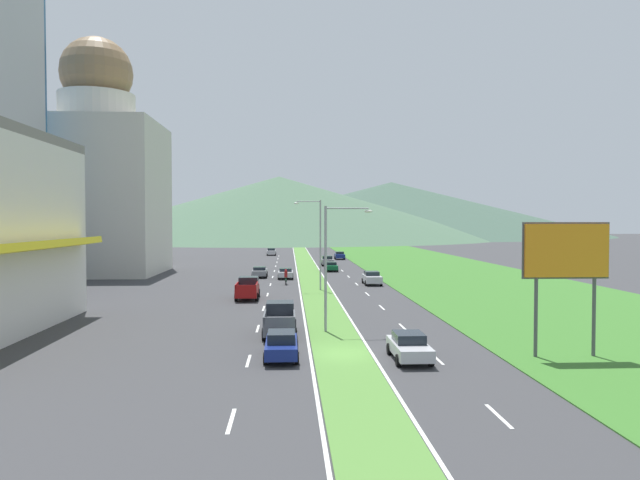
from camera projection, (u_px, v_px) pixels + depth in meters
ground_plane at (341, 355)px, 32.74m from camera, size 600.00×600.00×0.00m
grass_median at (307, 268)px, 92.62m from camera, size 3.20×240.00×0.06m
grass_verge_right at (436, 268)px, 93.72m from camera, size 24.00×240.00×0.06m
lane_dash_left_1 at (231, 421)px, 21.91m from camera, size 0.16×2.80×0.01m
lane_dash_left_2 at (248, 361)px, 31.31m from camera, size 0.16×2.80×0.01m
lane_dash_left_3 at (258, 329)px, 40.71m from camera, size 0.16×2.80×0.01m
lane_dash_left_4 at (264, 308)px, 50.11m from camera, size 0.16×2.80×0.01m
lane_dash_left_5 at (268, 295)px, 59.51m from camera, size 0.16×2.80×0.01m
lane_dash_left_6 at (270, 285)px, 68.91m from camera, size 0.16×2.80×0.01m
lane_dash_left_7 at (273, 277)px, 78.31m from camera, size 0.16×2.80×0.01m
lane_dash_left_8 at (274, 271)px, 87.72m from camera, size 0.16×2.80×0.01m
lane_dash_left_9 at (276, 266)px, 97.12m from camera, size 0.16×2.80×0.01m
lane_dash_left_10 at (277, 262)px, 106.52m from camera, size 0.16×2.80×0.01m
lane_dash_left_11 at (278, 259)px, 115.92m from camera, size 0.16×2.80×0.01m
lane_dash_left_12 at (279, 256)px, 125.32m from camera, size 0.16×2.80×0.01m
lane_dash_right_1 at (499, 416)px, 22.45m from camera, size 0.16×2.80×0.01m
lane_dash_right_2 at (437, 358)px, 31.85m from camera, size 0.16×2.80×0.01m
lane_dash_right_3 at (403, 327)px, 41.25m from camera, size 0.16×2.80×0.01m
lane_dash_right_4 at (382, 307)px, 50.66m from camera, size 0.16×2.80×0.01m
lane_dash_right_5 at (367, 294)px, 60.06m from camera, size 0.16×2.80×0.01m
lane_dash_right_6 at (357, 284)px, 69.46m from camera, size 0.16×2.80×0.01m
lane_dash_right_7 at (349, 277)px, 78.86m from camera, size 0.16×2.80×0.01m
lane_dash_right_8 at (342, 271)px, 88.26m from camera, size 0.16×2.80×0.01m
lane_dash_right_9 at (337, 266)px, 97.66m from camera, size 0.16×2.80×0.01m
lane_dash_right_10 at (333, 262)px, 107.06m from camera, size 0.16×2.80×0.01m
lane_dash_right_11 at (329, 259)px, 116.46m from camera, size 0.16×2.80×0.01m
lane_dash_right_12 at (326, 256)px, 125.86m from camera, size 0.16×2.80×0.01m
edge_line_median_left at (296, 268)px, 92.53m from camera, size 0.16×240.00×0.01m
edge_line_median_right at (318, 268)px, 92.72m from camera, size 0.16×240.00×0.01m
domed_building at (98, 178)px, 82.95m from camera, size 17.33×17.33×33.33m
midrise_colored at (117, 204)px, 113.82m from camera, size 12.35×12.35×21.70m
hill_far_left at (42, 215)px, 260.82m from camera, size 151.25×151.25×20.22m
hill_far_center at (279, 207)px, 255.17m from camera, size 184.29×184.29×26.91m
hill_far_right at (391, 209)px, 313.72m from camera, size 218.55×218.55×28.30m
street_lamp_near at (331, 259)px, 39.32m from camera, size 3.28×0.44×8.49m
street_lamp_mid at (318, 239)px, 62.97m from camera, size 2.95×0.34×9.74m
billboard_roadside at (566, 257)px, 31.93m from camera, size 4.86×0.28×7.43m
car_0 at (281, 345)px, 31.85m from camera, size 1.86×4.46×1.49m
car_1 at (327, 261)px, 98.61m from camera, size 2.04×4.69×1.62m
car_2 at (340, 255)px, 114.45m from camera, size 1.95×4.07×1.51m
car_3 at (331, 266)px, 87.41m from camera, size 1.93×4.20×1.37m
car_4 at (271, 252)px, 128.07m from camera, size 1.99×4.64×1.57m
car_5 at (409, 346)px, 31.52m from camera, size 1.94×4.40×1.45m
car_6 at (260, 272)px, 78.00m from camera, size 1.99×4.78×1.41m
car_7 at (372, 278)px, 69.00m from camera, size 2.00×4.61×1.54m
car_8 at (286, 273)px, 76.03m from camera, size 1.98×4.19×1.38m
pickup_truck_0 at (248, 288)px, 56.48m from camera, size 2.18×5.40×2.00m
pickup_truck_1 at (280, 320)px, 38.53m from camera, size 2.18×5.40×2.00m
motorcycle_rider at (286, 278)px, 68.97m from camera, size 0.36×2.00×1.80m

